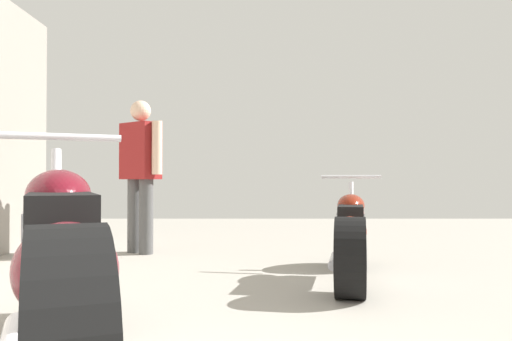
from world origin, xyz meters
name	(u,v)px	position (x,y,z in m)	size (l,w,h in m)	color
ground_plane	(255,308)	(0.00, 3.02, 0.00)	(14.49, 14.49, 0.00)	#9E998E
motorcycle_maroon_cruiser	(60,270)	(-0.77, 1.84, 0.45)	(1.11, 2.17, 1.06)	black
motorcycle_black_naked	(352,237)	(0.77, 3.86, 0.35)	(0.64, 1.82, 0.85)	black
mechanic_in_blue	(142,167)	(-1.26, 5.40, 0.95)	(0.59, 0.51, 1.67)	#4C4C4C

